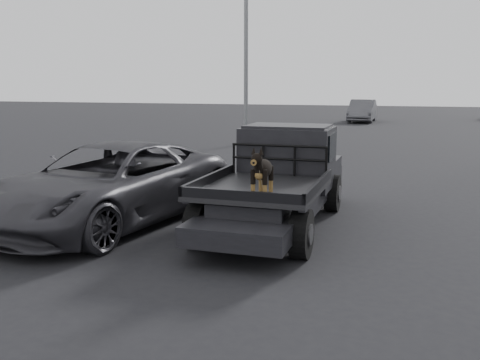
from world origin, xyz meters
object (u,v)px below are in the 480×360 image
(flatbed_ute, at_px, (276,201))
(dog, at_px, (262,173))
(parked_suv, at_px, (110,184))
(distant_car_a, at_px, (362,111))

(flatbed_ute, bearing_deg, dog, -82.29)
(parked_suv, height_order, distant_car_a, distant_car_a)
(distant_car_a, bearing_deg, parked_suv, -93.31)
(flatbed_ute, bearing_deg, distant_car_a, 92.23)
(distant_car_a, bearing_deg, flatbed_ute, -87.41)
(dog, bearing_deg, parked_suv, 162.35)
(flatbed_ute, height_order, parked_suv, parked_suv)
(flatbed_ute, distance_m, parked_suv, 3.11)
(flatbed_ute, distance_m, dog, 2.00)
(dog, xyz_separation_m, parked_suv, (-3.25, 1.03, -0.54))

